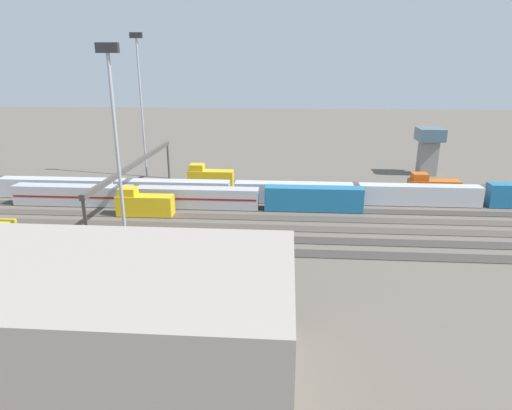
% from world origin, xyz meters
% --- Properties ---
extents(ground_plane, '(400.00, 400.00, 0.00)m').
position_xyz_m(ground_plane, '(0.00, 0.00, 0.00)').
color(ground_plane, '#60594F').
extents(track_bed_0, '(140.00, 2.80, 0.12)m').
position_xyz_m(track_bed_0, '(0.00, -20.00, 0.06)').
color(track_bed_0, '#4C443D').
rests_on(track_bed_0, ground_plane).
extents(track_bed_1, '(140.00, 2.80, 0.12)m').
position_xyz_m(track_bed_1, '(0.00, -15.00, 0.06)').
color(track_bed_1, '#4C443D').
rests_on(track_bed_1, ground_plane).
extents(track_bed_2, '(140.00, 2.80, 0.12)m').
position_xyz_m(track_bed_2, '(0.00, -10.00, 0.06)').
color(track_bed_2, '#3D3833').
rests_on(track_bed_2, ground_plane).
extents(track_bed_3, '(140.00, 2.80, 0.12)m').
position_xyz_m(track_bed_3, '(0.00, -5.00, 0.06)').
color(track_bed_3, '#4C443D').
rests_on(track_bed_3, ground_plane).
extents(track_bed_4, '(140.00, 2.80, 0.12)m').
position_xyz_m(track_bed_4, '(0.00, 0.00, 0.06)').
color(track_bed_4, '#3D3833').
rests_on(track_bed_4, ground_plane).
extents(track_bed_5, '(140.00, 2.80, 0.12)m').
position_xyz_m(track_bed_5, '(0.00, 5.00, 0.06)').
color(track_bed_5, '#4C443D').
rests_on(track_bed_5, ground_plane).
extents(track_bed_6, '(140.00, 2.80, 0.12)m').
position_xyz_m(track_bed_6, '(0.00, 10.00, 0.06)').
color(track_bed_6, '#4C443D').
rests_on(track_bed_6, ground_plane).
extents(track_bed_7, '(140.00, 2.80, 0.12)m').
position_xyz_m(track_bed_7, '(0.00, 15.00, 0.06)').
color(track_bed_7, '#3D3833').
rests_on(track_bed_7, ground_plane).
extents(track_bed_8, '(140.00, 2.80, 0.12)m').
position_xyz_m(track_bed_8, '(0.00, 20.00, 0.06)').
color(track_bed_8, '#3D3833').
rests_on(track_bed_8, ground_plane).
extents(train_on_track_1, '(10.00, 3.00, 5.00)m').
position_xyz_m(train_on_track_1, '(14.98, -15.00, 2.16)').
color(train_on_track_1, gold).
rests_on(train_on_track_1, ground_plane).
extents(train_on_track_5, '(10.00, 3.00, 5.00)m').
position_xyz_m(train_on_track_5, '(23.36, 5.00, 2.16)').
color(train_on_track_5, gold).
rests_on(train_on_track_5, ground_plane).
extents(train_on_track_2, '(10.00, 3.00, 5.00)m').
position_xyz_m(train_on_track_2, '(-31.56, -10.00, 2.16)').
color(train_on_track_2, '#D85914').
rests_on(train_on_track_2, ground_plane).
extents(train_on_track_4, '(66.40, 3.06, 4.40)m').
position_xyz_m(train_on_track_4, '(16.79, 0.00, 2.11)').
color(train_on_track_4, '#1E6B9E').
rests_on(train_on_track_4, ground_plane).
extents(train_on_track_3, '(114.80, 3.00, 4.40)m').
position_xyz_m(train_on_track_3, '(-2.08, -5.00, 2.08)').
color(train_on_track_3, '#1E6B9E').
rests_on(train_on_track_3, ground_plane).
extents(light_mast_0, '(2.80, 0.70, 32.75)m').
position_xyz_m(light_mast_0, '(31.96, -23.47, 20.33)').
color(light_mast_0, '#9EA0A5').
rests_on(light_mast_0, ground_plane).
extents(light_mast_1, '(2.80, 0.70, 28.48)m').
position_xyz_m(light_mast_1, '(19.81, 23.60, 18.03)').
color(light_mast_1, '#9EA0A5').
rests_on(light_mast_1, ground_plane).
extents(signal_gantry, '(0.70, 45.00, 8.80)m').
position_xyz_m(signal_gantry, '(26.01, 0.00, 7.80)').
color(signal_gantry, '#4C4742').
rests_on(signal_gantry, ground_plane).
extents(maintenance_shed, '(41.97, 17.38, 10.99)m').
position_xyz_m(maintenance_shed, '(18.04, 48.12, 5.50)').
color(maintenance_shed, '#9E9389').
rests_on(maintenance_shed, ground_plane).
extents(control_tower, '(6.00, 6.00, 11.39)m').
position_xyz_m(control_tower, '(-36.36, -30.57, 6.74)').
color(control_tower, gray).
rests_on(control_tower, ground_plane).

